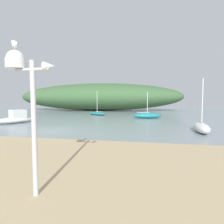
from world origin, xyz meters
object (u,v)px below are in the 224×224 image
mast_structure (23,79)px  sailboat_centre_water (201,127)px  seagull_on_radar (15,44)px  sailboat_mid_channel (147,115)px  sailboat_west_reach (97,113)px  motorboat_far_right (15,118)px

mast_structure → sailboat_centre_water: size_ratio=0.83×
mast_structure → sailboat_centre_water: sailboat_centre_water is taller
seagull_on_radar → sailboat_centre_water: (7.47, 10.99, -3.47)m
mast_structure → sailboat_mid_channel: 21.32m
seagull_on_radar → sailboat_centre_water: sailboat_centre_water is taller
sailboat_west_reach → seagull_on_radar: bearing=-79.0°
sailboat_west_reach → sailboat_centre_water: bearing=-48.5°
sailboat_west_reach → sailboat_mid_channel: bearing=-25.7°
mast_structure → sailboat_west_reach: 25.51m
sailboat_west_reach → mast_structure: bearing=-78.6°
motorboat_far_right → sailboat_mid_channel: 16.28m
sailboat_centre_water → sailboat_west_reach: sailboat_centre_water is taller
sailboat_centre_water → motorboat_far_right: bearing=173.3°
sailboat_west_reach → sailboat_mid_channel: size_ratio=1.00×
mast_structure → sailboat_west_reach: (-5.01, 24.86, -2.75)m
mast_structure → sailboat_mid_channel: bearing=81.2°
motorboat_far_right → sailboat_west_reach: (6.09, 11.70, -0.25)m
seagull_on_radar → mast_structure: bearing=-3.3°
sailboat_centre_water → sailboat_west_reach: 18.52m
mast_structure → motorboat_far_right: size_ratio=0.79×
sailboat_mid_channel → sailboat_centre_water: bearing=-67.8°
seagull_on_radar → sailboat_west_reach: sailboat_west_reach is taller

